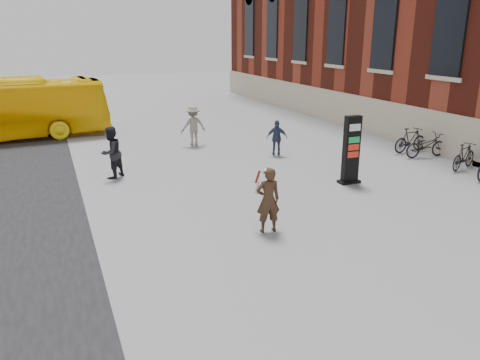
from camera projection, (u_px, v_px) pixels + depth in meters
name	position (u px, v px, depth m)	size (l,w,h in m)	color
ground	(280.00, 217.00, 13.12)	(100.00, 100.00, 0.00)	#9E9EA3
info_pylon	(351.00, 150.00, 15.74)	(0.75, 0.39, 2.33)	black
woman	(268.00, 199.00, 11.90)	(0.70, 0.65, 1.73)	#372318
pedestrian_a	(111.00, 153.00, 16.41)	(0.89, 0.69, 1.83)	black
pedestrian_b	(193.00, 125.00, 21.29)	(1.17, 0.67, 1.81)	gray
pedestrian_c	(277.00, 138.00, 19.51)	(0.87, 0.36, 1.49)	#2F3A57
bike_5	(464.00, 156.00, 17.57)	(0.47, 1.67, 1.01)	black
bike_6	(426.00, 145.00, 19.29)	(0.67, 1.91, 1.00)	black
bike_7	(410.00, 140.00, 20.10)	(0.50, 1.78, 1.07)	black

